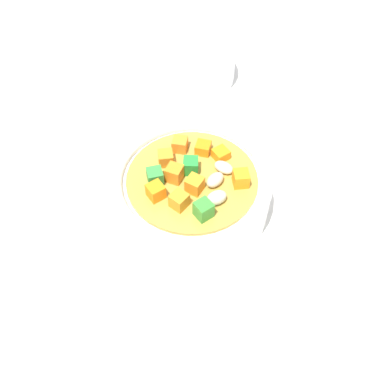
% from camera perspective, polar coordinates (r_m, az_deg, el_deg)
% --- Properties ---
extents(ground_plane, '(1.40, 1.40, 0.02)m').
position_cam_1_polar(ground_plane, '(0.53, -0.00, -2.64)').
color(ground_plane, silver).
extents(soup_bowl_main, '(0.17, 0.17, 0.07)m').
position_cam_1_polar(soup_bowl_main, '(0.50, 0.01, 0.15)').
color(soup_bowl_main, white).
rests_on(soup_bowl_main, ground_plane).
extents(spoon, '(0.04, 0.19, 0.01)m').
position_cam_1_polar(spoon, '(0.47, 11.56, -11.28)').
color(spoon, silver).
rests_on(spoon, ground_plane).
extents(side_bowl_small, '(0.12, 0.12, 0.04)m').
position_cam_1_polar(side_bowl_small, '(0.68, 0.22, 15.80)').
color(side_bowl_small, white).
rests_on(side_bowl_small, ground_plane).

